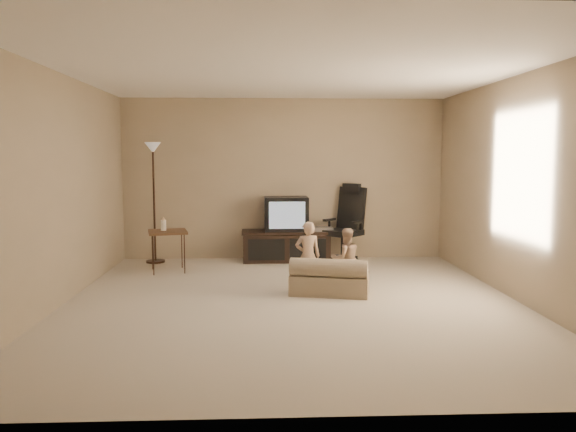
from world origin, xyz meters
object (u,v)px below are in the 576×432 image
object	(u,v)px
floor_lamp	(153,175)
child_sofa	(329,279)
office_chair	(346,234)
toddler_left	(308,256)
tv_stand	(287,234)
side_table	(167,232)
toddler_right	(346,259)

from	to	relation	value
floor_lamp	child_sofa	bearing A→B (deg)	-41.20
child_sofa	office_chair	bearing A→B (deg)	89.72
toddler_left	child_sofa	bearing A→B (deg)	136.64
tv_stand	child_sofa	xyz separation A→B (m)	(0.41, -2.15, -0.23)
office_chair	child_sofa	distance (m)	2.14
side_table	toddler_left	distance (m)	2.23
side_table	floor_lamp	size ratio (longest dim) A/B	0.43
side_table	child_sofa	distance (m)	2.57
child_sofa	toddler_left	bearing A→B (deg)	153.18
side_table	toddler_left	bearing A→B (deg)	-33.14
floor_lamp	toddler_right	distance (m)	3.36
toddler_right	side_table	bearing A→B (deg)	-38.25
tv_stand	child_sofa	bearing A→B (deg)	-80.40
child_sofa	toddler_right	bearing A→B (deg)	60.85
child_sofa	floor_lamp	bearing A→B (deg)	151.92
tv_stand	office_chair	world-z (taller)	office_chair
office_chair	floor_lamp	bearing A→B (deg)	-138.78
side_table	toddler_left	world-z (taller)	toddler_left
tv_stand	toddler_left	xyz separation A→B (m)	(0.17, -1.95, 0.01)
child_sofa	toddler_right	distance (m)	0.39
office_chair	side_table	distance (m)	2.68
toddler_left	office_chair	bearing A→B (deg)	-114.80
toddler_left	floor_lamp	bearing A→B (deg)	-44.76
tv_stand	toddler_left	size ratio (longest dim) A/B	1.67
floor_lamp	toddler_right	size ratio (longest dim) A/B	2.43
side_table	floor_lamp	distance (m)	1.08
tv_stand	toddler_left	distance (m)	1.96
tv_stand	office_chair	bearing A→B (deg)	-6.61
office_chair	toddler_right	bearing A→B (deg)	-56.25
office_chair	side_table	xyz separation A→B (m)	(-2.60, -0.65, 0.13)
office_chair	toddler_right	xyz separation A→B (m)	(-0.27, -1.82, -0.06)
side_table	toddler_right	distance (m)	2.61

